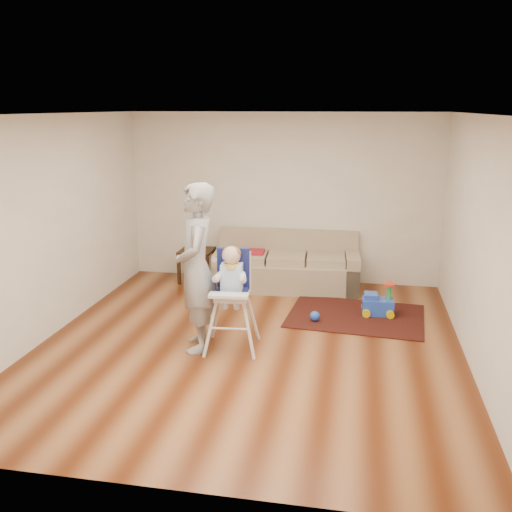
% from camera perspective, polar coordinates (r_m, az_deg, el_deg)
% --- Properties ---
extents(ground, '(5.50, 5.50, 0.00)m').
position_cam_1_polar(ground, '(6.95, -0.61, -8.83)').
color(ground, '#4F1F09').
rests_on(ground, ground).
extents(room_envelope, '(5.04, 5.52, 2.72)m').
position_cam_1_polar(room_envelope, '(6.95, 0.19, 7.26)').
color(room_envelope, beige).
rests_on(room_envelope, ground).
extents(sofa, '(2.29, 1.06, 0.86)m').
position_cam_1_polar(sofa, '(8.94, 3.08, -0.51)').
color(sofa, gray).
rests_on(sofa, ground).
extents(side_table, '(0.53, 0.53, 0.53)m').
position_cam_1_polar(side_table, '(9.37, -5.92, -0.92)').
color(side_table, black).
rests_on(side_table, ground).
extents(area_rug, '(1.91, 1.50, 0.01)m').
position_cam_1_polar(area_rug, '(7.95, 9.95, -5.91)').
color(area_rug, black).
rests_on(area_rug, ground).
extents(ride_on_toy, '(0.43, 0.32, 0.46)m').
position_cam_1_polar(ride_on_toy, '(7.97, 12.12, -4.17)').
color(ride_on_toy, blue).
rests_on(ride_on_toy, area_rug).
extents(toy_ball, '(0.13, 0.13, 0.13)m').
position_cam_1_polar(toy_ball, '(7.65, 5.91, -6.00)').
color(toy_ball, blue).
rests_on(toy_ball, area_rug).
extents(high_chair, '(0.63, 0.63, 1.25)m').
position_cam_1_polar(high_chair, '(6.65, -2.43, -4.40)').
color(high_chair, silver).
rests_on(high_chair, ground).
extents(adult, '(0.64, 0.81, 1.96)m').
position_cam_1_polar(adult, '(6.58, -5.98, -1.21)').
color(adult, '#969698').
rests_on(adult, ground).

